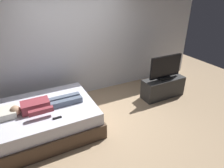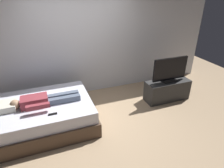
# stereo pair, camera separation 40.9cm
# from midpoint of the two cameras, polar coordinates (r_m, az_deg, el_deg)

# --- Properties ---
(ground_plane) EXTENTS (10.00, 10.00, 0.00)m
(ground_plane) POSITION_cam_midpoint_polar(r_m,az_deg,el_deg) (4.03, -0.59, -12.10)
(ground_plane) COLOR tan
(back_wall) EXTENTS (6.40, 0.10, 2.80)m
(back_wall) POSITION_cam_midpoint_polar(r_m,az_deg,el_deg) (4.86, -2.56, 13.26)
(back_wall) COLOR silver
(back_wall) RESTS_ON ground
(bed) EXTENTS (1.96, 1.49, 0.54)m
(bed) POSITION_cam_midpoint_polar(r_m,az_deg,el_deg) (4.03, -16.99, -8.82)
(bed) COLOR brown
(bed) RESTS_ON ground
(pillow) EXTENTS (0.48, 0.34, 0.12)m
(pillow) POSITION_cam_midpoint_polar(r_m,az_deg,el_deg) (3.91, -27.29, -6.21)
(pillow) COLOR silver
(pillow) RESTS_ON bed
(person) EXTENTS (1.26, 0.46, 0.18)m
(person) POSITION_cam_midpoint_polar(r_m,az_deg,el_deg) (3.79, -17.18, -4.83)
(person) COLOR #993842
(person) RESTS_ON bed
(remote) EXTENTS (0.15, 0.04, 0.02)m
(remote) POSITION_cam_midpoint_polar(r_m,az_deg,el_deg) (3.49, -13.94, -8.72)
(remote) COLOR black
(remote) RESTS_ON bed
(tv_stand) EXTENTS (1.10, 0.40, 0.50)m
(tv_stand) POSITION_cam_midpoint_polar(r_m,az_deg,el_deg) (5.01, 18.24, -1.83)
(tv_stand) COLOR #2D2D2D
(tv_stand) RESTS_ON ground
(tv) EXTENTS (0.88, 0.20, 0.59)m
(tv) POSITION_cam_midpoint_polar(r_m,az_deg,el_deg) (4.79, 19.14, 3.82)
(tv) COLOR black
(tv) RESTS_ON tv_stand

